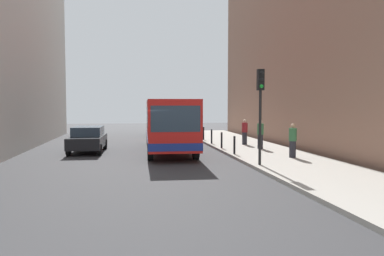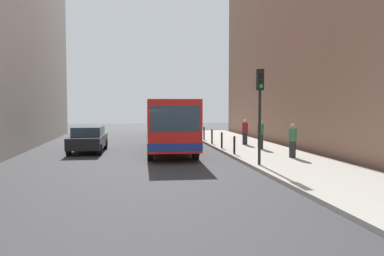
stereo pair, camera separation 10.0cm
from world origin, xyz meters
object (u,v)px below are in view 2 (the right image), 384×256
(traffic_light, at_px, (260,98))
(pedestrian_near_signal, at_px, (293,141))
(bollard_near, at_px, (234,145))
(bollard_mid, at_px, (222,140))
(pedestrian_mid_sidewalk, at_px, (261,134))
(car_beside_bus, at_px, (88,139))
(bollard_farthest, at_px, (204,133))
(car_behind_bus, at_px, (159,127))
(bollard_far, at_px, (212,136))
(pedestrian_far_sidewalk, at_px, (245,132))
(bus, at_px, (168,122))

(traffic_light, bearing_deg, pedestrian_near_signal, 39.73)
(traffic_light, distance_m, bollard_near, 4.42)
(bollard_mid, bearing_deg, pedestrian_mid_sidewalk, -16.37)
(car_beside_bus, xyz_separation_m, bollard_near, (7.82, -3.36, -0.16))
(pedestrian_near_signal, bearing_deg, bollard_farthest, 169.99)
(traffic_light, distance_m, pedestrian_near_signal, 3.68)
(bollard_mid, bearing_deg, pedestrian_near_signal, -61.92)
(car_behind_bus, xyz_separation_m, bollard_far, (2.93, -8.90, -0.16))
(traffic_light, relative_size, pedestrian_near_signal, 2.45)
(bollard_farthest, relative_size, pedestrian_far_sidewalk, 0.58)
(bollard_near, distance_m, pedestrian_near_signal, 3.05)
(car_behind_bus, height_order, bollard_near, car_behind_bus)
(bus, bearing_deg, bollard_near, 135.20)
(bollard_mid, bearing_deg, bollard_farthest, 90.00)
(bollard_farthest, bearing_deg, bus, -121.39)
(bus, bearing_deg, car_behind_bus, -88.89)
(traffic_light, distance_m, bollard_farthest, 12.50)
(traffic_light, bearing_deg, car_beside_bus, 138.21)
(bollard_far, bearing_deg, pedestrian_far_sidewalk, -27.05)
(car_beside_bus, xyz_separation_m, pedestrian_mid_sidewalk, (10.01, -1.15, 0.23))
(car_beside_bus, bearing_deg, bollard_farthest, -144.56)
(bollard_mid, xyz_separation_m, pedestrian_near_signal, (2.46, -4.61, 0.36))
(traffic_light, xyz_separation_m, bollard_farthest, (-0.10, 12.27, -2.38))
(traffic_light, distance_m, pedestrian_mid_sidewalk, 6.60)
(pedestrian_near_signal, bearing_deg, pedestrian_far_sidewalk, 160.76)
(bollard_mid, bearing_deg, bollard_near, -90.00)
(bollard_mid, distance_m, bollard_farthest, 5.70)
(bollard_far, bearing_deg, bollard_near, -90.00)
(car_beside_bus, distance_m, traffic_light, 10.85)
(bollard_near, relative_size, bollard_farthest, 1.00)
(bollard_near, bearing_deg, car_beside_bus, 156.76)
(bus, relative_size, car_beside_bus, 2.49)
(car_beside_bus, distance_m, pedestrian_near_signal, 11.49)
(car_behind_bus, relative_size, bollard_mid, 4.71)
(bollard_near, distance_m, pedestrian_far_sidewalk, 5.10)
(bus, bearing_deg, bollard_far, -141.46)
(bus, distance_m, bollard_farthest, 6.15)
(bus, relative_size, bollard_near, 11.69)
(traffic_light, bearing_deg, pedestrian_far_sidewalk, 77.34)
(car_behind_bus, height_order, bollard_farthest, car_behind_bus)
(bollard_near, distance_m, bollard_farthest, 8.55)
(bollard_mid, height_order, bollard_far, same)
(pedestrian_near_signal, bearing_deg, car_behind_bus, 174.82)
(car_behind_bus, xyz_separation_m, pedestrian_mid_sidewalk, (5.13, -12.39, 0.23))
(car_behind_bus, xyz_separation_m, pedestrian_far_sidewalk, (4.92, -9.91, 0.19))
(bollard_mid, distance_m, pedestrian_near_signal, 5.24)
(car_behind_bus, distance_m, bollard_farthest, 6.72)
(car_behind_bus, relative_size, pedestrian_mid_sidewalk, 2.60)
(car_behind_bus, bearing_deg, car_beside_bus, 69.07)
(bollard_farthest, height_order, pedestrian_near_signal, pedestrian_near_signal)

